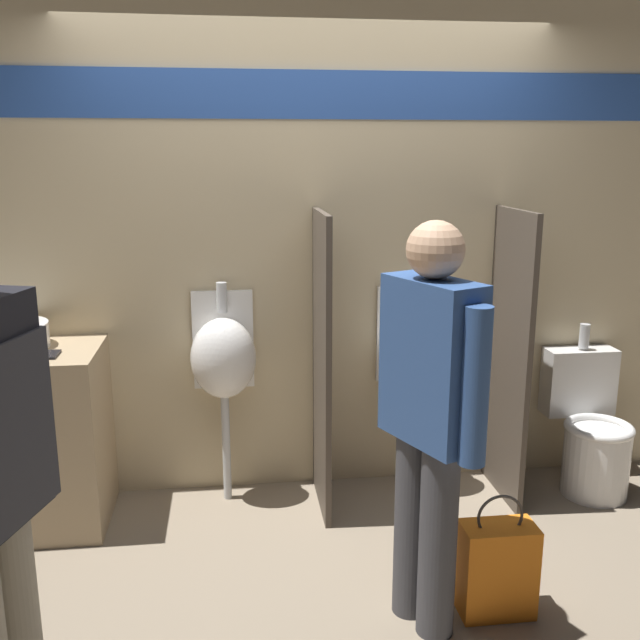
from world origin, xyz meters
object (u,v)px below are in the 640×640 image
at_px(cell_phone, 51,355).
at_px(sink_basin, 4,336).
at_px(shopping_bag, 497,568).
at_px(person_with_lanyard, 429,413).
at_px(urinal_far, 410,351).
at_px(toilet, 590,433).
at_px(urinal_near_counter, 223,358).

bearing_deg(cell_phone, sink_basin, 146.01).
bearing_deg(shopping_bag, sink_basin, 153.73).
bearing_deg(cell_phone, person_with_lanyard, -29.70).
distance_m(urinal_far, toilet, 1.12).
xyz_separation_m(urinal_near_counter, person_with_lanyard, (0.78, -1.16, 0.10)).
height_order(cell_phone, urinal_near_counter, urinal_near_counter).
bearing_deg(urinal_near_counter, sink_basin, -175.17).
bearing_deg(toilet, person_with_lanyard, -140.20).
bearing_deg(urinal_near_counter, cell_phone, -162.15).
xyz_separation_m(urinal_far, shopping_bag, (0.09, -1.15, -0.59)).
xyz_separation_m(cell_phone, urinal_near_counter, (0.80, 0.26, -0.12)).
height_order(urinal_far, toilet, urinal_far).
bearing_deg(urinal_near_counter, person_with_lanyard, -56.14).
xyz_separation_m(urinal_far, toilet, (1.01, -0.14, -0.47)).
xyz_separation_m(sink_basin, urinal_near_counter, (1.06, 0.09, -0.18)).
xyz_separation_m(sink_basin, person_with_lanyard, (1.84, -1.07, -0.08)).
relative_size(sink_basin, person_with_lanyard, 0.26).
relative_size(urinal_near_counter, shopping_bag, 2.24).
height_order(cell_phone, toilet, cell_phone).
bearing_deg(shopping_bag, toilet, 47.78).
relative_size(urinal_near_counter, urinal_far, 1.00).
relative_size(urinal_near_counter, toilet, 1.30).
distance_m(sink_basin, cell_phone, 0.31).
distance_m(cell_phone, toilet, 2.88).
xyz_separation_m(cell_phone, toilet, (2.82, 0.12, -0.59)).
bearing_deg(shopping_bag, person_with_lanyard, -177.65).
height_order(urinal_near_counter, person_with_lanyard, person_with_lanyard).
xyz_separation_m(toilet, shopping_bag, (-0.92, -1.01, -0.13)).
bearing_deg(shopping_bag, urinal_far, 94.30).
bearing_deg(person_with_lanyard, urinal_far, -35.28).
bearing_deg(person_with_lanyard, sink_basin, 35.41).
bearing_deg(person_with_lanyard, cell_phone, 36.02).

